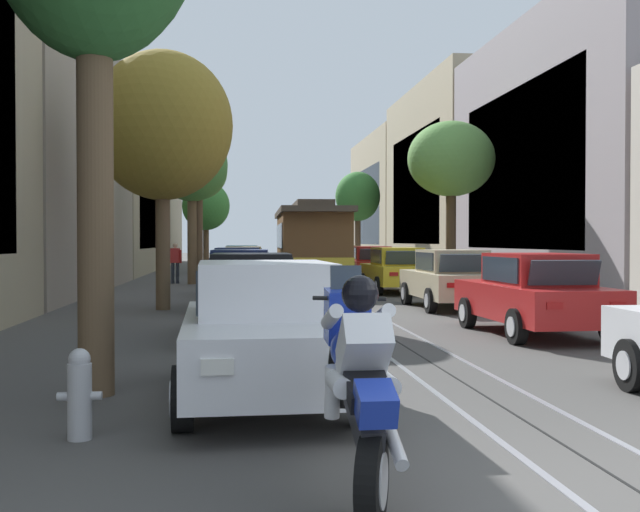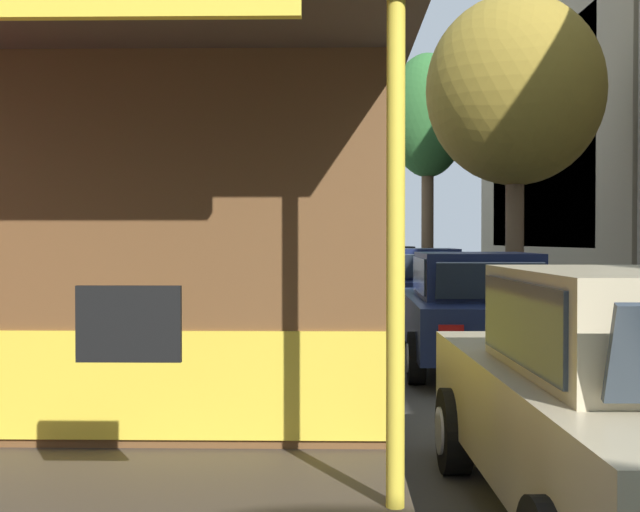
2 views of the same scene
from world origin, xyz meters
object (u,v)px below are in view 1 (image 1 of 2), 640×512
parked_car_navy_fourth_left (238,270)px  cable_car_trolley (311,245)px  parked_car_beige_fifth_left (243,265)px  street_tree_kerb_left_far (206,206)px  parked_car_navy_mid_left (240,279)px  street_tree_kerb_right_second (451,160)px  street_tree_kerb_left_second (162,126)px  street_tree_kerb_left_fourth (199,173)px  parked_car_black_second_left (251,294)px  motorcycle_with_rider (358,378)px  parked_car_yellow_fourth_right (396,270)px  parked_car_beige_mid_right (450,279)px  parked_car_teal_sixth_left (242,261)px  pedestrian_on_left_pavement (175,260)px  parked_car_white_near_left (265,331)px  parked_car_red_fifth_right (370,264)px  street_tree_kerb_right_mid (358,197)px  parked_car_red_second_right (534,294)px  street_tree_kerb_left_mid (192,166)px  fire_hydrant (80,394)px  parked_car_brown_sixth_right (343,260)px

parked_car_navy_fourth_left → cable_car_trolley: bearing=47.7°
parked_car_beige_fifth_left → street_tree_kerb_left_far: bearing=95.9°
parked_car_navy_mid_left → street_tree_kerb_right_second: bearing=41.6°
cable_car_trolley → street_tree_kerb_right_second: bearing=-21.7°
street_tree_kerb_left_second → street_tree_kerb_left_fourth: street_tree_kerb_left_fourth is taller
parked_car_black_second_left → motorcycle_with_rider: motorcycle_with_rider is taller
street_tree_kerb_left_fourth → parked_car_navy_mid_left: bearing=-84.7°
parked_car_black_second_left → parked_car_yellow_fourth_right: same height
parked_car_beige_mid_right → parked_car_teal_sixth_left: bearing=106.2°
parked_car_black_second_left → motorcycle_with_rider: (0.55, -9.61, 0.06)m
parked_car_teal_sixth_left → street_tree_kerb_right_second: street_tree_kerb_right_second is taller
parked_car_black_second_left → parked_car_beige_mid_right: bearing=45.4°
parked_car_teal_sixth_left → pedestrian_on_left_pavement: (-2.86, -5.28, 0.18)m
parked_car_teal_sixth_left → street_tree_kerb_right_second: size_ratio=0.71×
parked_car_teal_sixth_left → cable_car_trolley: 9.42m
parked_car_white_near_left → parked_car_teal_sixth_left: (-0.01, 30.25, 0.00)m
parked_car_red_fifth_right → cable_car_trolley: bearing=-131.5°
street_tree_kerb_left_fourth → street_tree_kerb_left_far: bearing=90.3°
parked_car_red_fifth_right → street_tree_kerb_left_far: street_tree_kerb_left_far is taller
parked_car_yellow_fourth_right → parked_car_beige_fifth_left: bearing=128.1°
parked_car_red_fifth_right → street_tree_kerb_left_second: street_tree_kerb_left_second is taller
street_tree_kerb_right_second → street_tree_kerb_right_mid: bearing=90.9°
parked_car_white_near_left → parked_car_beige_mid_right: size_ratio=1.01×
parked_car_white_near_left → motorcycle_with_rider: size_ratio=2.30×
parked_car_white_near_left → street_tree_kerb_left_far: (-2.41, 48.00, 3.49)m
parked_car_black_second_left → street_tree_kerb_left_fourth: street_tree_kerb_left_fourth is taller
parked_car_white_near_left → parked_car_navy_fourth_left: size_ratio=1.00×
parked_car_beige_mid_right → street_tree_kerb_left_second: 8.65m
parked_car_yellow_fourth_right → street_tree_kerb_right_second: 4.77m
street_tree_kerb_left_second → street_tree_kerb_left_fourth: 23.48m
parked_car_black_second_left → parked_car_beige_mid_right: same height
parked_car_teal_sixth_left → parked_car_red_second_right: 25.20m
street_tree_kerb_left_mid → fire_hydrant: bearing=-89.2°
parked_car_beige_mid_right → street_tree_kerb_right_second: 8.87m
parked_car_red_fifth_right → parked_car_beige_mid_right: bearing=-90.1°
parked_car_brown_sixth_right → street_tree_kerb_left_mid: street_tree_kerb_left_mid is taller
street_tree_kerb_right_mid → street_tree_kerb_left_fourth: bearing=-158.3°
street_tree_kerb_left_second → street_tree_kerb_left_mid: bearing=89.5°
parked_car_beige_fifth_left → parked_car_red_second_right: same height
parked_car_red_fifth_right → street_tree_kerb_right_second: 6.89m
parked_car_white_near_left → parked_car_red_second_right: size_ratio=1.00×
parked_car_beige_mid_right → street_tree_kerb_left_second: size_ratio=0.64×
parked_car_navy_mid_left → street_tree_kerb_right_mid: size_ratio=0.72×
street_tree_kerb_right_second → parked_car_brown_sixth_right: bearing=101.0°
motorcycle_with_rider → parked_car_navy_mid_left: bearing=92.6°
parked_car_red_fifth_right → street_tree_kerb_right_second: size_ratio=0.70×
parked_car_red_fifth_right → street_tree_kerb_right_mid: (1.82, 14.92, 3.72)m
parked_car_navy_mid_left → parked_car_beige_fifth_left: (0.20, 12.32, 0.00)m
parked_car_navy_mid_left → parked_car_navy_fourth_left: same height
parked_car_yellow_fourth_right → street_tree_kerb_left_mid: 10.62m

